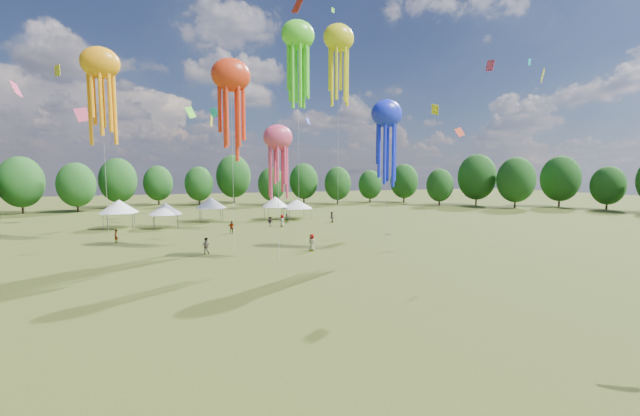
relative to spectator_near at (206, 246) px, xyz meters
name	(u,v)px	position (x,y,z in m)	size (l,w,h in m)	color
ground	(454,380)	(7.83, -30.32, -0.87)	(300.00, 300.00, 0.00)	#384416
spectator_near	(206,246)	(0.00, 0.00, 0.00)	(0.84, 0.66, 1.74)	gray
spectators_far	(280,224)	(11.92, 14.24, 0.01)	(32.79, 24.49, 1.92)	gray
festival_tents	(215,205)	(3.46, 25.79, 2.28)	(35.13, 11.47, 4.45)	#47474C
show_kites	(274,74)	(9.60, 7.69, 20.39)	(36.99, 23.28, 31.43)	red
small_kites	(227,22)	(4.33, 11.88, 27.66)	(70.16, 55.29, 38.82)	red
treeline	(214,184)	(3.97, 32.19, 5.68)	(201.57, 95.24, 13.43)	#38281C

